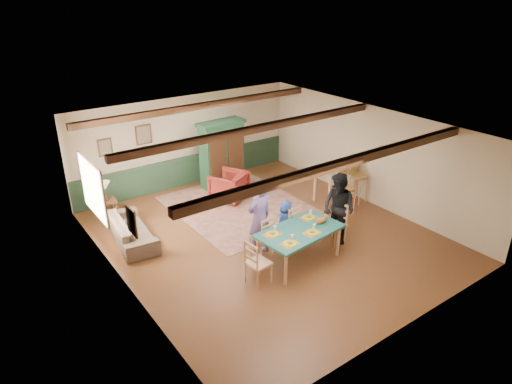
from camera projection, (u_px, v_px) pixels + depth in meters
floor at (267, 236)px, 11.07m from camera, size 8.00×8.00×0.00m
wall_back at (186, 141)px, 13.47m from camera, size 7.00×0.02×2.70m
wall_left at (121, 228)px, 8.65m from camera, size 0.02×8.00×2.70m
wall_right at (371, 155)px, 12.37m from camera, size 0.02×8.00×2.70m
ceiling at (268, 129)px, 9.95m from camera, size 7.00×8.00×0.02m
wainscot_back at (188, 170)px, 13.83m from camera, size 6.95×0.03×0.90m
ceiling_beam_front at (344, 163)px, 8.29m from camera, size 6.95×0.16×0.16m
ceiling_beam_mid at (258, 128)px, 10.29m from camera, size 6.95×0.16×0.16m
ceiling_beam_back at (201, 106)px, 12.21m from camera, size 6.95×0.16×0.16m
window_left at (92, 189)px, 9.84m from camera, size 0.06×1.60×1.30m
picture_left_wall at (132, 221)px, 8.06m from camera, size 0.04×0.42×0.52m
picture_back_a at (144, 135)px, 12.57m from camera, size 0.45×0.04×0.55m
picture_back_b at (105, 147)px, 12.05m from camera, size 0.38×0.04×0.48m
dining_table at (299, 246)px, 9.92m from camera, size 1.96×1.23×0.78m
dining_chair_far_left at (262, 235)px, 10.13m from camera, size 0.48×0.50×0.98m
dining_chair_far_right at (288, 223)px, 10.63m from camera, size 0.48×0.50×0.98m
dining_chair_end_left at (258, 262)px, 9.15m from camera, size 0.50×0.48×0.98m
dining_chair_end_right at (334, 224)px, 10.59m from camera, size 0.50×0.48×0.98m
person_man at (260, 218)px, 10.02m from camera, size 0.69×0.49×1.79m
person_woman at (338, 209)px, 10.51m from camera, size 0.73×0.89×1.71m
person_child at (286, 221)px, 10.68m from camera, size 0.54×0.38×1.04m
cat at (321, 220)px, 9.99m from camera, size 0.39×0.18×0.19m
place_setting_near_left at (290, 242)px, 9.21m from camera, size 0.44×0.35×0.11m
place_setting_near_center at (312, 231)px, 9.62m from camera, size 0.44×0.35×0.11m
place_setting_far_left at (272, 232)px, 9.56m from camera, size 0.44×0.35×0.11m
place_setting_far_right at (309, 216)px, 10.25m from camera, size 0.44×0.35×0.11m
area_rug at (240, 207)px, 12.53m from camera, size 3.32×3.93×0.01m
armoire at (222, 154)px, 13.48m from camera, size 1.45×0.64×2.01m
armchair at (229, 186)px, 12.80m from camera, size 1.20×1.21×0.82m
sofa at (131, 230)px, 10.76m from camera, size 1.00×2.09×0.59m
end_table at (108, 210)px, 11.74m from camera, size 0.49×0.49×0.56m
table_lamp at (105, 191)px, 11.52m from camera, size 0.31×0.31×0.51m
counter_table at (335, 182)px, 12.82m from camera, size 1.25×0.78×1.00m
bar_stool_left at (347, 193)px, 11.93m from camera, size 0.47×0.51×1.18m
bar_stool_right at (359, 181)px, 12.58m from camera, size 0.51×0.55×1.26m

